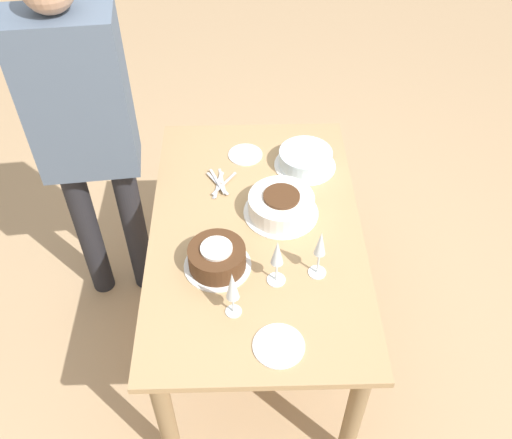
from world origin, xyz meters
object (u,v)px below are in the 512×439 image
(wine_glass_near, at_px, (277,255))
(wine_glass_extra, at_px, (320,247))
(cake_front_chocolate, at_px, (217,258))
(person_cutting, at_px, (84,126))
(wine_glass_far, at_px, (232,287))
(cake_center_white, at_px, (281,205))
(cake_back_decorated, at_px, (305,159))

(wine_glass_near, relative_size, wine_glass_extra, 0.96)
(cake_front_chocolate, distance_m, person_cutting, 0.78)
(cake_front_chocolate, bearing_deg, wine_glass_far, 16.03)
(cake_center_white, xyz_separation_m, wine_glass_near, (0.35, -0.04, 0.10))
(wine_glass_extra, height_order, person_cutting, person_cutting)
(wine_glass_near, bearing_deg, cake_center_white, 173.98)
(cake_center_white, xyz_separation_m, cake_back_decorated, (-0.30, 0.13, -0.01))
(wine_glass_extra, distance_m, person_cutting, 1.08)
(cake_back_decorated, xyz_separation_m, wine_glass_near, (0.65, -0.16, 0.10))
(cake_front_chocolate, height_order, cake_back_decorated, cake_front_chocolate)
(wine_glass_far, relative_size, person_cutting, 0.13)
(wine_glass_near, bearing_deg, cake_back_decorated, 165.95)
(cake_front_chocolate, relative_size, person_cutting, 0.15)
(cake_center_white, relative_size, cake_back_decorated, 1.12)
(wine_glass_near, xyz_separation_m, wine_glass_far, (0.14, -0.16, -0.00))
(cake_front_chocolate, bearing_deg, person_cutting, -133.67)
(cake_center_white, height_order, cake_front_chocolate, cake_front_chocolate)
(cake_center_white, relative_size, wine_glass_near, 1.46)
(cake_front_chocolate, relative_size, wine_glass_near, 1.21)
(cake_center_white, relative_size, cake_front_chocolate, 1.21)
(cake_back_decorated, xyz_separation_m, wine_glass_extra, (0.62, -0.01, 0.11))
(cake_center_white, height_order, wine_glass_far, wine_glass_far)
(cake_back_decorated, bearing_deg, cake_center_white, -22.91)
(cake_front_chocolate, distance_m, wine_glass_far, 0.24)
(cake_front_chocolate, xyz_separation_m, wine_glass_far, (0.21, 0.06, 0.09))
(wine_glass_far, height_order, person_cutting, person_cutting)
(wine_glass_far, height_order, wine_glass_extra, wine_glass_extra)
(wine_glass_near, bearing_deg, person_cutting, -127.87)
(cake_center_white, distance_m, wine_glass_far, 0.54)
(cake_back_decorated, distance_m, wine_glass_far, 0.86)
(cake_center_white, distance_m, cake_front_chocolate, 0.38)
(cake_back_decorated, bearing_deg, wine_glass_near, -14.05)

